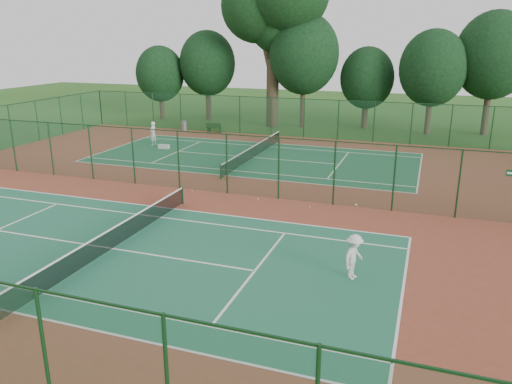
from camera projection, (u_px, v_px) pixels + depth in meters
ground at (203, 191)px, 29.33m from camera, size 120.00×120.00×0.00m
red_pad at (203, 191)px, 29.33m from camera, size 40.00×36.00×0.01m
court_near at (113, 249)px, 21.21m from camera, size 23.77×10.97×0.01m
court_far at (254, 158)px, 37.44m from camera, size 23.77×10.97×0.01m
fence_north at (287, 117)px, 45.04m from camera, size 40.00×0.09×3.50m
fence_divider at (202, 162)px, 28.81m from camera, size 40.00×0.09×3.50m
tennis_net_near at (112, 237)px, 21.05m from camera, size 0.10×12.90×0.97m
tennis_net_far at (254, 151)px, 37.29m from camera, size 0.10×12.90×0.97m
player_near at (354, 257)px, 18.36m from camera, size 0.98×1.27×1.73m
player_far at (153, 133)px, 41.51m from camera, size 0.51×0.74×1.97m
trash_bin at (184, 126)px, 47.91m from camera, size 0.68×0.68×1.00m
bench at (214, 128)px, 47.23m from camera, size 1.51×0.53×0.92m
kit_bag at (164, 147)px, 40.45m from camera, size 0.93×0.42×0.34m
stray_ball_a at (258, 199)px, 27.69m from camera, size 0.07×0.07×0.07m
stray_ball_b at (310, 207)px, 26.39m from camera, size 0.07×0.07×0.07m
stray_ball_c at (192, 191)px, 29.19m from camera, size 0.06×0.06×0.06m
big_tree at (275, 5)px, 47.71m from camera, size 10.73×7.85×16.48m
evergreen_row at (309, 126)px, 51.04m from camera, size 39.00×5.00×12.00m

